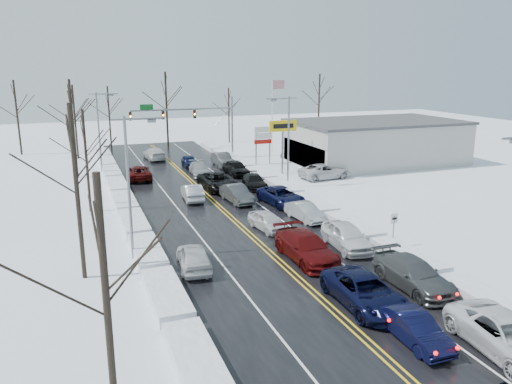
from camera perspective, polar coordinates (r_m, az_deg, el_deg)
name	(u,v)px	position (r m, az deg, el deg)	size (l,w,h in m)	color
ground	(240,225)	(38.31, -1.88, -3.83)	(160.00, 160.00, 0.00)	white
road_surface	(232,218)	(40.12, -2.80, -2.99)	(14.00, 84.00, 0.01)	black
snow_bank_left	(135,229)	(38.61, -13.63, -4.09)	(1.75, 72.00, 0.65)	white
snow_bank_right	(316,209)	(42.94, 6.90, -1.91)	(1.75, 72.00, 0.65)	white
traffic_signal_mast	(194,117)	(64.60, -7.07, 8.49)	(13.28, 0.39, 8.00)	slate
tires_plus_sign	(283,130)	(55.56, 3.08, 7.14)	(3.20, 0.34, 6.00)	slate
used_vehicles_sign	(263,137)	(61.28, 0.80, 6.25)	(2.20, 0.22, 4.65)	slate
speed_limit_sign	(394,224)	(34.65, 15.48, -3.51)	(0.55, 0.09, 2.35)	slate
flagpole	(273,109)	(70.10, 2.00, 9.41)	(1.87, 1.20, 10.00)	silver
dealership_building	(375,142)	(64.10, 13.48, 5.62)	(20.40, 12.40, 5.30)	#A2A29D
streetlight_ne	(287,135)	(49.20, 3.52, 6.57)	(3.20, 0.25, 9.00)	slate
streetlight_sw	(131,177)	(31.39, -14.05, 1.71)	(3.20, 0.25, 9.00)	slate
streetlight_nw	(100,126)	(58.97, -17.36, 7.24)	(3.20, 0.25, 9.00)	slate
tree_left_a	(103,262)	(15.58, -17.06, -7.62)	(3.60, 3.60, 9.00)	#2D231C
tree_left_b	(74,159)	(28.93, -20.08, 3.60)	(4.00, 4.00, 10.00)	#2D231C
tree_left_c	(85,141)	(42.94, -18.97, 5.53)	(3.40, 3.40, 8.50)	#2D231C
tree_left_d	(72,110)	(56.69, -20.34, 8.80)	(4.20, 4.20, 10.50)	#2D231C
tree_left_e	(74,107)	(68.71, -20.09, 9.06)	(3.80, 3.80, 9.50)	#2D231C
tree_far_a	(16,103)	(74.94, -25.76, 9.15)	(4.00, 4.00, 10.00)	#2D231C
tree_far_b	(109,105)	(75.92, -16.50, 9.49)	(3.60, 3.60, 9.00)	#2D231C
tree_far_c	(166,95)	(74.87, -10.25, 10.86)	(4.40, 4.40, 11.00)	#2D231C
tree_far_d	(229,104)	(78.86, -3.13, 9.96)	(3.40, 3.40, 8.50)	#2D231C
tree_far_e	(319,93)	(85.38, 7.24, 11.14)	(4.20, 4.20, 10.50)	#2D231C
queued_car_1	(413,342)	(24.16, 17.53, -16.01)	(1.41, 4.05, 1.34)	black
queued_car_2	(364,306)	(26.71, 12.25, -12.58)	(2.64, 5.72, 1.59)	black
queued_car_3	(306,260)	(31.92, 5.71, -7.71)	(2.39, 5.89, 1.71)	#500A0B
queued_car_4	(268,230)	(37.29, 1.33, -4.34)	(1.62, 4.02, 1.37)	silver
queued_car_5	(237,202)	(44.72, -2.20, -1.16)	(1.62, 4.64, 1.53)	#3B3D3F
queued_car_6	(218,190)	(49.28, -4.39, 0.28)	(2.72, 5.89, 1.64)	black
queued_car_7	(200,175)	(56.04, -6.47, 1.95)	(1.97, 4.83, 1.40)	#999BA0
queued_car_8	(190,167)	(60.82, -7.57, 2.89)	(1.60, 3.97, 1.35)	black
queued_car_10	(506,353)	(24.81, 26.63, -16.10)	(2.69, 5.83, 1.62)	white
queued_car_11	(412,287)	(29.37, 17.41, -10.36)	(2.25, 5.53, 1.60)	#444749
queued_car_12	(346,248)	(34.22, 10.27, -6.33)	(2.01, 5.01, 1.71)	white
queued_car_13	(305,220)	(39.77, 5.59, -3.20)	(1.46, 4.19, 1.38)	#A9ACB1
queued_car_14	(281,204)	(44.00, 2.89, -1.43)	(2.53, 5.49, 1.53)	black
queued_car_15	(254,188)	(49.89, -0.18, 0.49)	(1.85, 4.55, 1.32)	black
queued_car_16	(236,175)	(55.71, -2.28, 1.95)	(1.92, 4.78, 1.63)	black
queued_car_17	(223,166)	(60.55, -3.82, 2.94)	(1.72, 4.94, 1.63)	#3A3C3F
oncoming_car_0	(192,200)	(45.72, -7.27, -0.92)	(1.55, 4.45, 1.47)	#ADAFB5
oncoming_car_1	(139,179)	(54.97, -13.22, 1.41)	(2.51, 5.43, 1.51)	#440A09
oncoming_car_2	(155,160)	(66.19, -11.52, 3.66)	(2.22, 5.45, 1.58)	silver
oncoming_car_3	(194,268)	(30.71, -7.07, -8.66)	(1.81, 4.50, 1.53)	silver
parked_car_0	(325,178)	(54.49, 7.86, 1.55)	(2.66, 5.77, 1.60)	silver
parked_car_1	(332,170)	(58.99, 8.72, 2.50)	(2.13, 5.24, 1.52)	black
parked_car_2	(293,160)	(64.38, 4.26, 3.61)	(1.75, 4.35, 1.48)	#AAACB2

